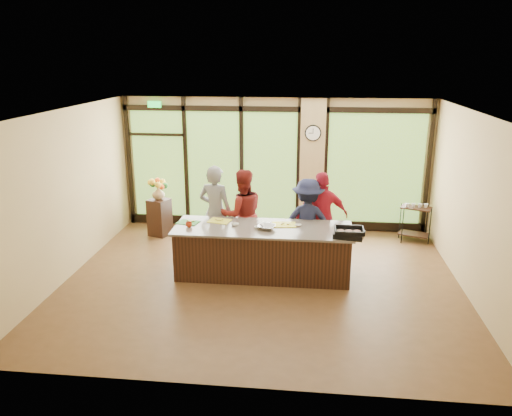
% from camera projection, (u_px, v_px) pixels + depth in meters
% --- Properties ---
extents(floor, '(7.00, 7.00, 0.00)m').
position_uv_depth(floor, '(261.00, 281.00, 8.94)').
color(floor, '#52361D').
rests_on(floor, ground).
extents(ceiling, '(7.00, 7.00, 0.00)m').
position_uv_depth(ceiling, '(262.00, 112.00, 8.06)').
color(ceiling, silver).
rests_on(ceiling, back_wall).
extents(back_wall, '(7.00, 0.00, 7.00)m').
position_uv_depth(back_wall, '(274.00, 164.00, 11.35)').
color(back_wall, tan).
rests_on(back_wall, floor).
extents(left_wall, '(0.00, 6.00, 6.00)m').
position_uv_depth(left_wall, '(66.00, 195.00, 8.87)').
color(left_wall, tan).
rests_on(left_wall, floor).
extents(right_wall, '(0.00, 6.00, 6.00)m').
position_uv_depth(right_wall, '(475.00, 207.00, 8.14)').
color(right_wall, tan).
rests_on(right_wall, floor).
extents(window_wall, '(6.90, 0.12, 3.00)m').
position_uv_depth(window_wall, '(281.00, 170.00, 11.32)').
color(window_wall, tan).
rests_on(window_wall, floor).
extents(island_base, '(3.10, 1.00, 0.88)m').
position_uv_depth(island_base, '(263.00, 252.00, 9.10)').
color(island_base, black).
rests_on(island_base, floor).
extents(countertop, '(3.20, 1.10, 0.04)m').
position_uv_depth(countertop, '(263.00, 228.00, 8.96)').
color(countertop, '#71665D').
rests_on(countertop, island_base).
extents(wall_clock, '(0.36, 0.04, 0.36)m').
position_uv_depth(wall_clock, '(313.00, 133.00, 10.92)').
color(wall_clock, black).
rests_on(wall_clock, window_wall).
extents(cook_left, '(0.77, 0.61, 1.87)m').
position_uv_depth(cook_left, '(215.00, 212.00, 9.78)').
color(cook_left, slate).
rests_on(cook_left, floor).
extents(cook_midleft, '(1.06, 0.94, 1.80)m').
position_uv_depth(cook_midleft, '(242.00, 214.00, 9.76)').
color(cook_midleft, maroon).
rests_on(cook_midleft, floor).
extents(cook_midright, '(1.12, 0.73, 1.78)m').
position_uv_depth(cook_midright, '(322.00, 217.00, 9.63)').
color(cook_midright, '#A91A2F').
rests_on(cook_midright, floor).
extents(cook_right, '(1.09, 0.65, 1.66)m').
position_uv_depth(cook_right, '(308.00, 221.00, 9.58)').
color(cook_right, '#1B1E3B').
rests_on(cook_right, floor).
extents(roasting_pan, '(0.56, 0.48, 0.09)m').
position_uv_depth(roasting_pan, '(349.00, 235.00, 8.47)').
color(roasting_pan, black).
rests_on(roasting_pan, countertop).
extents(mixing_bowl, '(0.38, 0.38, 0.08)m').
position_uv_depth(mixing_bowl, '(266.00, 227.00, 8.85)').
color(mixing_bowl, silver).
rests_on(mixing_bowl, countertop).
extents(cutting_board_left, '(0.44, 0.37, 0.01)m').
position_uv_depth(cutting_board_left, '(188.00, 222.00, 9.21)').
color(cutting_board_left, green).
rests_on(cutting_board_left, countertop).
extents(cutting_board_center, '(0.46, 0.39, 0.01)m').
position_uv_depth(cutting_board_center, '(220.00, 221.00, 9.29)').
color(cutting_board_center, yellow).
rests_on(cutting_board_center, countertop).
extents(cutting_board_right, '(0.46, 0.36, 0.01)m').
position_uv_depth(cutting_board_right, '(284.00, 225.00, 9.08)').
color(cutting_board_right, yellow).
rests_on(cutting_board_right, countertop).
extents(prep_bowl_near, '(0.17, 0.17, 0.04)m').
position_uv_depth(prep_bowl_near, '(235.00, 224.00, 9.05)').
color(prep_bowl_near, white).
rests_on(prep_bowl_near, countertop).
extents(prep_bowl_mid, '(0.15, 0.15, 0.04)m').
position_uv_depth(prep_bowl_mid, '(258.00, 227.00, 8.89)').
color(prep_bowl_mid, white).
rests_on(prep_bowl_mid, countertop).
extents(prep_bowl_far, '(0.14, 0.14, 0.03)m').
position_uv_depth(prep_bowl_far, '(298.00, 225.00, 9.02)').
color(prep_bowl_far, white).
rests_on(prep_bowl_far, countertop).
extents(red_ramekin, '(0.13, 0.13, 0.09)m').
position_uv_depth(red_ramekin, '(189.00, 225.00, 8.96)').
color(red_ramekin, '#A22C10').
rests_on(red_ramekin, countertop).
extents(flower_stand, '(0.53, 0.53, 0.83)m').
position_uv_depth(flower_stand, '(160.00, 217.00, 11.16)').
color(flower_stand, black).
rests_on(flower_stand, floor).
extents(flower_vase, '(0.35, 0.35, 0.29)m').
position_uv_depth(flower_vase, '(158.00, 193.00, 10.99)').
color(flower_vase, '#937650').
rests_on(flower_vase, flower_stand).
extents(bar_cart, '(0.71, 0.56, 0.85)m').
position_uv_depth(bar_cart, '(415.00, 219.00, 10.74)').
color(bar_cart, black).
rests_on(bar_cart, floor).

